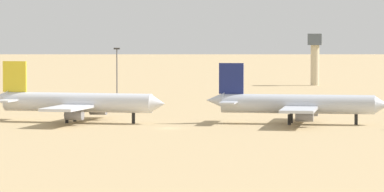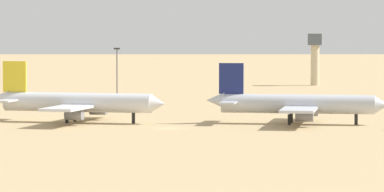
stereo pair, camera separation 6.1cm
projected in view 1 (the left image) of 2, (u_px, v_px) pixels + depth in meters
The scene contains 5 objects.
ground at pixel (169, 128), 234.55m from camera, with size 4000.00×4000.00×0.00m, color tan.
parked_jet_yellow_2 at pixel (76, 103), 249.56m from camera, with size 40.68×34.28×13.43m.
parked_jet_navy_3 at pixel (296, 104), 245.41m from camera, with size 39.67×33.16×13.15m.
control_tower at pixel (315, 54), 422.06m from camera, with size 5.20×5.20×19.26m.
light_pole_west at pixel (117, 70), 330.33m from camera, with size 1.80×0.50×15.32m.
Camera 1 is at (45.29, -229.41, 20.00)m, focal length 106.12 mm.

